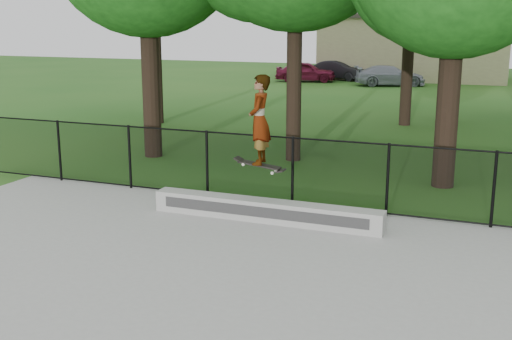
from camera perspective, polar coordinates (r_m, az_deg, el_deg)
The scene contains 9 objects.
ground at distance 8.73m, azimuth -9.44°, elevation -13.77°, with size 100.00×100.00×0.00m, color #1E5518.
concrete_slab at distance 8.72m, azimuth -9.45°, elevation -13.60°, with size 14.00×12.00×0.06m, color gray.
grind_ledge at distance 12.64m, azimuth 0.83°, elevation -3.62°, with size 4.69×0.40×0.42m, color #999894.
car_a at distance 41.80m, azimuth 4.43°, elevation 8.72°, with size 1.54×3.81×1.30m, color maroon.
car_b at distance 43.24m, azimuth 7.42°, elevation 8.78°, with size 1.34×3.49×1.27m, color black.
car_c at distance 39.93m, azimuth 11.82°, elevation 8.21°, with size 1.70×3.84×1.21m, color #9CA0B1.
skater_airborne at distance 12.25m, azimuth 0.32°, elevation 4.34°, with size 0.84×0.70×1.86m.
chainlink_fence at distance 13.54m, azimuth 3.27°, elevation -0.12°, with size 16.06×0.06×1.50m.
distant_building at distance 45.07m, azimuth 13.95°, elevation 10.63°, with size 12.40×6.40×4.30m.
Camera 1 is at (4.10, -6.62, 3.95)m, focal length 45.00 mm.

